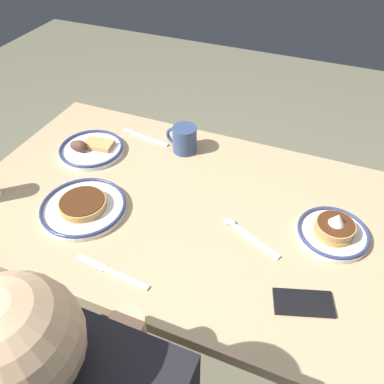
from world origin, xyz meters
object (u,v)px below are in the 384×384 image
object	(u,v)px
plate_center_pancakes	(91,149)
cell_phone	(303,303)
coffee_mug	(184,139)
fork_far	(145,137)
plate_near_main	(333,231)
butter_knife	(111,272)
tea_spoon	(243,232)
plate_far_companion	(83,207)

from	to	relation	value
plate_center_pancakes	cell_phone	size ratio (longest dim) A/B	1.59
coffee_mug	fork_far	size ratio (longest dim) A/B	0.58
plate_near_main	cell_phone	distance (m)	0.25
plate_center_pancakes	coffee_mug	bearing A→B (deg)	-155.59
coffee_mug	butter_knife	bearing A→B (deg)	93.72
plate_center_pancakes	coffee_mug	distance (m)	0.34
fork_far	tea_spoon	distance (m)	0.58
plate_far_companion	coffee_mug	bearing A→B (deg)	-111.65
plate_center_pancakes	plate_far_companion	size ratio (longest dim) A/B	0.88
fork_far	plate_near_main	bearing A→B (deg)	161.87
plate_far_companion	coffee_mug	xyz separation A→B (m)	(-0.16, -0.40, 0.03)
plate_far_companion	tea_spoon	distance (m)	0.48
plate_center_pancakes	fork_far	xyz separation A→B (m)	(-0.14, -0.15, -0.01)
plate_far_companion	fork_far	bearing A→B (deg)	-88.79
plate_near_main	tea_spoon	xyz separation A→B (m)	(0.24, 0.08, -0.02)
plate_near_main	coffee_mug	world-z (taller)	coffee_mug
coffee_mug	plate_far_companion	bearing A→B (deg)	68.35
cell_phone	coffee_mug	bearing A→B (deg)	-60.56
coffee_mug	butter_knife	xyz separation A→B (m)	(-0.04, 0.57, -0.05)
coffee_mug	tea_spoon	bearing A→B (deg)	135.77
butter_knife	tea_spoon	world-z (taller)	tea_spoon
plate_center_pancakes	plate_far_companion	bearing A→B (deg)	118.86
plate_near_main	plate_center_pancakes	world-z (taller)	plate_near_main
plate_center_pancakes	fork_far	world-z (taller)	plate_center_pancakes
coffee_mug	butter_knife	distance (m)	0.57
fork_far	plate_center_pancakes	bearing A→B (deg)	48.19
coffee_mug	tea_spoon	world-z (taller)	coffee_mug
plate_far_companion	tea_spoon	xyz separation A→B (m)	(-0.47, -0.10, -0.01)
coffee_mug	butter_knife	world-z (taller)	coffee_mug
coffee_mug	plate_center_pancakes	bearing A→B (deg)	24.41
coffee_mug	fork_far	xyz separation A→B (m)	(0.17, -0.01, -0.05)
butter_knife	tea_spoon	bearing A→B (deg)	-136.35
fork_far	butter_knife	distance (m)	0.62
cell_phone	plate_far_companion	bearing A→B (deg)	-24.17
plate_near_main	butter_knife	size ratio (longest dim) A/B	0.89
plate_far_companion	fork_far	size ratio (longest dim) A/B	1.27
plate_far_companion	cell_phone	world-z (taller)	plate_far_companion
plate_near_main	tea_spoon	bearing A→B (deg)	19.41
plate_far_companion	plate_near_main	bearing A→B (deg)	-165.82
plate_center_pancakes	coffee_mug	world-z (taller)	coffee_mug
plate_far_companion	tea_spoon	size ratio (longest dim) A/B	1.37
butter_knife	tea_spoon	size ratio (longest dim) A/B	1.20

